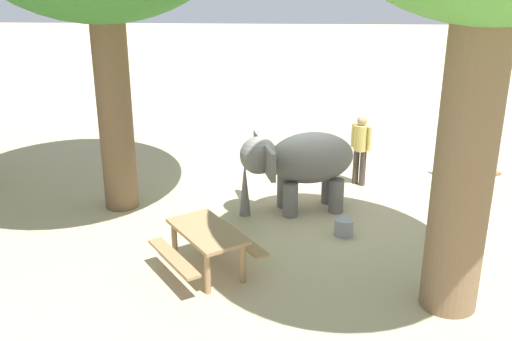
% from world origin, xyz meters
% --- Properties ---
extents(ground_plane, '(60.00, 60.00, 0.00)m').
position_xyz_m(ground_plane, '(0.00, 0.00, 0.00)').
color(ground_plane, tan).
extents(elephant, '(1.67, 2.40, 1.65)m').
position_xyz_m(elephant, '(-0.24, 0.01, 1.05)').
color(elephant, slate).
rests_on(elephant, ground_plane).
extents(person_handler, '(0.36, 0.41, 1.62)m').
position_xyz_m(person_handler, '(1.24, -1.40, 0.95)').
color(person_handler, '#3F3833').
rests_on(person_handler, ground_plane).
extents(wooden_bench, '(1.42, 1.03, 0.88)m').
position_xyz_m(wooden_bench, '(1.30, -3.87, 0.47)').
color(wooden_bench, olive).
rests_on(wooden_bench, ground_plane).
extents(picnic_table_near, '(2.07, 2.07, 0.78)m').
position_xyz_m(picnic_table_near, '(-2.79, 1.59, 0.59)').
color(picnic_table_near, '#9E7A51').
rests_on(picnic_table_near, ground_plane).
extents(feed_bucket, '(0.36, 0.36, 0.32)m').
position_xyz_m(feed_bucket, '(-1.34, -0.81, 0.16)').
color(feed_bucket, gray).
rests_on(feed_bucket, ground_plane).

